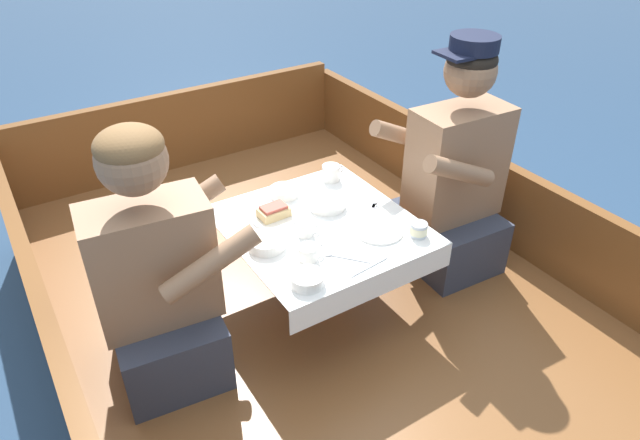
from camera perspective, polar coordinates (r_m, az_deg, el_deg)
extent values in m
plane|color=navy|center=(2.68, -0.87, -11.37)|extent=(60.00, 60.00, 0.00)
cube|color=brown|center=(2.60, -0.90, -9.37)|extent=(2.08, 2.94, 0.26)
cube|color=brown|center=(2.17, -24.78, -11.86)|extent=(0.06, 2.94, 0.40)
cube|color=brown|center=(2.95, 15.98, 2.85)|extent=(0.06, 2.94, 0.40)
cube|color=brown|center=(3.52, -13.51, 8.90)|extent=(1.96, 0.06, 0.46)
cylinder|color=#B2B2B7|center=(2.34, 0.00, -4.73)|extent=(0.07, 0.07, 0.38)
cube|color=brown|center=(2.23, 0.00, -0.71)|extent=(0.67, 0.71, 0.02)
cube|color=white|center=(2.22, 0.00, -0.47)|extent=(0.70, 0.74, 0.00)
cube|color=white|center=(2.01, 5.65, -6.63)|extent=(0.70, 0.00, 0.10)
cube|color=white|center=(2.52, -4.48, 2.47)|extent=(0.70, 0.00, 0.10)
cube|color=#333847|center=(2.19, -14.98, -11.35)|extent=(0.41, 0.48, 0.26)
cube|color=#936B4C|center=(1.97, -16.42, -4.07)|extent=(0.42, 0.26, 0.44)
sphere|color=#936B4C|center=(1.78, -18.32, 5.66)|extent=(0.22, 0.22, 0.22)
ellipsoid|color=brown|center=(1.76, -18.60, 7.06)|extent=(0.21, 0.21, 0.12)
cylinder|color=#936B4C|center=(2.10, -13.69, 1.13)|extent=(0.34, 0.11, 0.21)
cylinder|color=#936B4C|center=(1.81, -10.86, -4.34)|extent=(0.34, 0.11, 0.21)
cube|color=#333847|center=(2.69, 12.49, -1.58)|extent=(0.38, 0.46, 0.26)
cube|color=#936B4C|center=(2.50, 13.52, 5.53)|extent=(0.41, 0.24, 0.49)
sphere|color=#936B4C|center=(2.34, 14.82, 14.20)|extent=(0.21, 0.21, 0.21)
ellipsoid|color=black|center=(2.33, 14.98, 15.27)|extent=(0.20, 0.20, 0.11)
cylinder|color=#936B4C|center=(2.25, 13.81, 4.76)|extent=(0.34, 0.09, 0.21)
cylinder|color=#936B4C|center=(2.49, 8.40, 8.30)|extent=(0.34, 0.09, 0.21)
cylinder|color=black|center=(2.31, 15.21, 16.70)|extent=(0.19, 0.19, 0.06)
cube|color=black|center=(2.26, 13.29, 15.78)|extent=(0.11, 0.15, 0.01)
cylinder|color=white|center=(2.26, -4.62, 0.27)|extent=(0.18, 0.18, 0.01)
cylinder|color=white|center=(2.18, 5.93, -1.08)|extent=(0.18, 0.18, 0.01)
cube|color=tan|center=(2.25, -4.65, 0.77)|extent=(0.12, 0.08, 0.04)
cube|color=#B74C3D|center=(2.23, -4.67, 1.28)|extent=(0.10, 0.07, 0.01)
cylinder|color=white|center=(2.31, 0.72, 1.72)|extent=(0.15, 0.15, 0.04)
cylinder|color=beige|center=(2.31, 0.72, 1.94)|extent=(0.12, 0.12, 0.02)
cylinder|color=white|center=(1.92, -1.30, -5.97)|extent=(0.12, 0.12, 0.04)
cylinder|color=beige|center=(1.91, -1.30, -5.74)|extent=(0.10, 0.10, 0.02)
cylinder|color=white|center=(2.39, -3.65, 2.83)|extent=(0.12, 0.12, 0.04)
cylinder|color=beige|center=(2.39, -3.66, 3.03)|extent=(0.09, 0.09, 0.02)
cylinder|color=white|center=(2.09, -5.38, -2.28)|extent=(0.14, 0.14, 0.04)
cylinder|color=beige|center=(2.09, -5.39, -2.05)|extent=(0.11, 0.11, 0.02)
cylinder|color=white|center=(2.14, -1.49, -0.87)|extent=(0.06, 0.06, 0.06)
torus|color=white|center=(2.16, -0.56, -0.48)|extent=(0.04, 0.01, 0.04)
cylinder|color=#3D2314|center=(2.13, -1.49, -0.50)|extent=(0.05, 0.05, 0.01)
cylinder|color=white|center=(2.02, -1.21, -3.32)|extent=(0.07, 0.07, 0.06)
torus|color=white|center=(2.04, -0.11, -2.85)|extent=(0.04, 0.01, 0.04)
cylinder|color=#3D2314|center=(2.01, -1.21, -2.94)|extent=(0.06, 0.06, 0.01)
cylinder|color=white|center=(2.50, 1.10, 4.74)|extent=(0.08, 0.08, 0.07)
torus|color=white|center=(2.53, 2.04, 5.10)|extent=(0.04, 0.01, 0.04)
cylinder|color=#3D2314|center=(2.49, 1.11, 5.17)|extent=(0.07, 0.07, 0.01)
cylinder|color=silver|center=(2.17, 9.84, -0.95)|extent=(0.06, 0.06, 0.05)
cylinder|color=beige|center=(2.17, 9.84, -0.95)|extent=(0.07, 0.07, 0.03)
cube|color=silver|center=(2.00, 4.89, -4.68)|extent=(0.17, 0.03, 0.00)
cube|color=silver|center=(2.28, 5.04, 0.52)|extent=(0.14, 0.12, 0.00)
cube|color=silver|center=(2.34, 5.40, 1.42)|extent=(0.04, 0.04, 0.00)
cube|color=silver|center=(2.04, 2.80, -3.79)|extent=(0.12, 0.14, 0.00)
ellipsoid|color=silver|center=(2.05, 0.91, -3.40)|extent=(0.04, 0.02, 0.01)
cube|color=silver|center=(2.31, 6.42, 0.94)|extent=(0.03, 0.17, 0.00)
ellipsoid|color=silver|center=(2.36, 5.50, 1.79)|extent=(0.04, 0.02, 0.01)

